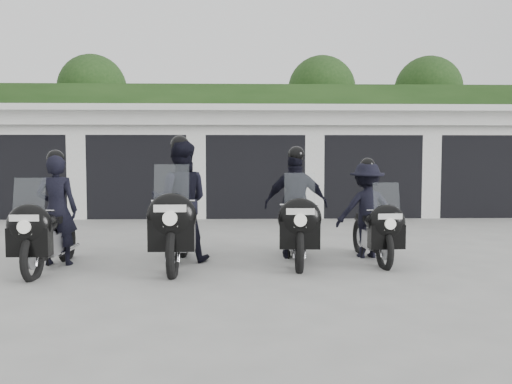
{
  "coord_description": "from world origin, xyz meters",
  "views": [
    {
      "loc": [
        -0.4,
        -8.73,
        1.7
      ],
      "look_at": [
        -0.13,
        0.53,
        1.05
      ],
      "focal_mm": 38.0,
      "sensor_mm": 36.0,
      "label": 1
    }
  ],
  "objects_px": {
    "police_bike_c": "(296,211)",
    "police_bike_a": "(50,220)",
    "police_bike_b": "(179,208)",
    "police_bike_d": "(370,215)"
  },
  "relations": [
    {
      "from": "police_bike_d",
      "to": "police_bike_a",
      "type": "bearing_deg",
      "value": -176.43
    },
    {
      "from": "police_bike_c",
      "to": "police_bike_b",
      "type": "bearing_deg",
      "value": -169.82
    },
    {
      "from": "police_bike_b",
      "to": "police_bike_d",
      "type": "distance_m",
      "value": 3.06
    },
    {
      "from": "police_bike_a",
      "to": "police_bike_c",
      "type": "bearing_deg",
      "value": 9.21
    },
    {
      "from": "police_bike_b",
      "to": "police_bike_d",
      "type": "height_order",
      "value": "police_bike_b"
    },
    {
      "from": "police_bike_c",
      "to": "police_bike_d",
      "type": "height_order",
      "value": "police_bike_c"
    },
    {
      "from": "police_bike_a",
      "to": "police_bike_c",
      "type": "distance_m",
      "value": 3.75
    },
    {
      "from": "police_bike_c",
      "to": "police_bike_a",
      "type": "bearing_deg",
      "value": -168.36
    },
    {
      "from": "police_bike_a",
      "to": "police_bike_b",
      "type": "distance_m",
      "value": 1.9
    },
    {
      "from": "police_bike_a",
      "to": "police_bike_d",
      "type": "distance_m",
      "value": 4.95
    }
  ]
}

